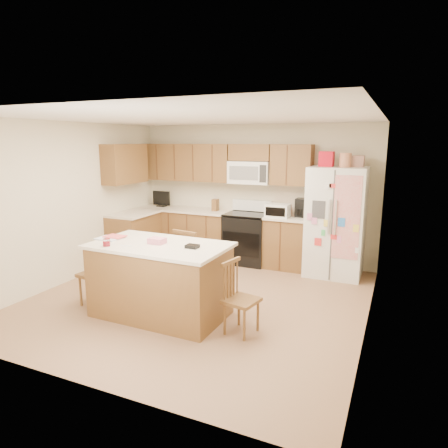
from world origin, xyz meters
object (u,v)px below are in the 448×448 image
at_px(refrigerator, 336,221).
at_px(windsor_chair_back, 191,264).
at_px(stove, 247,237).
at_px(windsor_chair_right, 240,299).
at_px(windsor_chair_left, 97,273).
at_px(island, 160,279).

distance_m(refrigerator, windsor_chair_back, 2.52).
relative_size(stove, windsor_chair_right, 1.31).
relative_size(refrigerator, windsor_chair_right, 2.37).
relative_size(stove, windsor_chair_back, 1.16).
height_order(stove, windsor_chair_left, stove).
xyz_separation_m(island, windsor_chair_left, (-0.96, -0.06, -0.03)).
distance_m(windsor_chair_back, windsor_chair_right, 1.38).
bearing_deg(windsor_chair_left, stove, 66.18).
xyz_separation_m(island, windsor_chair_back, (0.02, 0.79, -0.01)).
bearing_deg(windsor_chair_back, windsor_chair_left, -139.22).
distance_m(island, windsor_chair_right, 1.12).
distance_m(refrigerator, island, 3.12).
height_order(island, windsor_chair_back, island).
bearing_deg(windsor_chair_right, stove, 108.94).
bearing_deg(windsor_chair_right, island, 177.50).
relative_size(stove, refrigerator, 0.55).
relative_size(refrigerator, windsor_chair_left, 2.19).
relative_size(island, windsor_chair_left, 1.90).
height_order(island, windsor_chair_right, island).
relative_size(windsor_chair_left, windsor_chair_back, 0.96).
bearing_deg(windsor_chair_left, island, 3.72).
bearing_deg(windsor_chair_left, refrigerator, 43.36).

